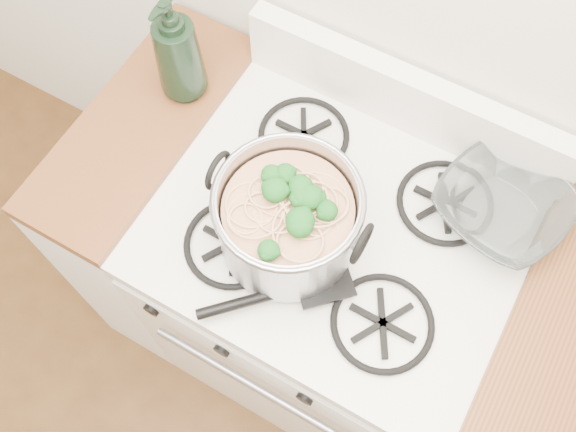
{
  "coord_description": "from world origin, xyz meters",
  "views": [
    {
      "loc": [
        0.18,
        0.73,
        2.12
      ],
      "look_at": [
        -0.07,
        1.17,
        1.03
      ],
      "focal_mm": 40.0,
      "sensor_mm": 36.0,
      "label": 1
    }
  ],
  "objects_px": {
    "spatula": "(324,280)",
    "bottle": "(177,48)",
    "gas_range": "(327,296)",
    "glass_bowl": "(500,209)",
    "stock_pot": "(288,220)"
  },
  "relations": [
    {
      "from": "spatula",
      "to": "bottle",
      "type": "xyz_separation_m",
      "value": [
        -0.5,
        0.26,
        0.12
      ]
    },
    {
      "from": "gas_range",
      "to": "spatula",
      "type": "height_order",
      "value": "spatula"
    },
    {
      "from": "gas_range",
      "to": "glass_bowl",
      "type": "bearing_deg",
      "value": 33.3
    },
    {
      "from": "stock_pot",
      "to": "bottle",
      "type": "distance_m",
      "value": 0.45
    },
    {
      "from": "gas_range",
      "to": "glass_bowl",
      "type": "distance_m",
      "value": 0.6
    },
    {
      "from": "spatula",
      "to": "glass_bowl",
      "type": "relative_size",
      "value": 2.97
    },
    {
      "from": "spatula",
      "to": "stock_pot",
      "type": "bearing_deg",
      "value": -159.04
    },
    {
      "from": "stock_pot",
      "to": "glass_bowl",
      "type": "distance_m",
      "value": 0.45
    },
    {
      "from": "spatula",
      "to": "bottle",
      "type": "height_order",
      "value": "bottle"
    },
    {
      "from": "stock_pot",
      "to": "spatula",
      "type": "height_order",
      "value": "stock_pot"
    },
    {
      "from": "gas_range",
      "to": "bottle",
      "type": "xyz_separation_m",
      "value": [
        -0.46,
        0.13,
        0.62
      ]
    },
    {
      "from": "stock_pot",
      "to": "spatula",
      "type": "relative_size",
      "value": 1.01
    },
    {
      "from": "glass_bowl",
      "to": "stock_pot",
      "type": "bearing_deg",
      "value": -142.62
    },
    {
      "from": "gas_range",
      "to": "stock_pot",
      "type": "distance_m",
      "value": 0.59
    },
    {
      "from": "spatula",
      "to": "bottle",
      "type": "relative_size",
      "value": 1.11
    }
  ]
}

